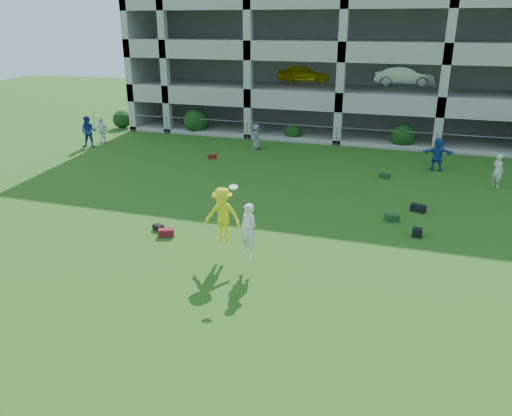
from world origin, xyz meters
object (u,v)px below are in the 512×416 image
(bystander_a, at_px, (89,132))
(parking_garage, at_px, (360,42))
(bystander_b, at_px, (102,130))
(frisbee_contest, at_px, (228,219))
(bystander_d, at_px, (438,154))
(bystander_c, at_px, (256,137))
(bystander_e, at_px, (498,171))
(crate_d, at_px, (417,233))

(bystander_a, distance_m, parking_garage, 20.85)
(bystander_b, bearing_deg, frisbee_contest, -32.67)
(bystander_d, relative_size, frisbee_contest, 0.78)
(bystander_b, relative_size, frisbee_contest, 0.75)
(parking_garage, bearing_deg, frisbee_contest, -91.41)
(bystander_c, height_order, bystander_e, bystander_e)
(bystander_a, height_order, parking_garage, parking_garage)
(crate_d, relative_size, frisbee_contest, 0.15)
(bystander_d, bearing_deg, bystander_a, 1.32)
(bystander_d, distance_m, bystander_e, 3.39)
(crate_d, bearing_deg, bystander_c, 131.84)
(bystander_b, height_order, bystander_d, bystander_d)
(frisbee_contest, bearing_deg, parking_garage, 88.59)
(bystander_a, bearing_deg, parking_garage, 22.10)
(bystander_a, xyz_separation_m, frisbee_contest, (14.01, -12.14, 0.49))
(bystander_b, bearing_deg, bystander_d, 11.30)
(bystander_d, height_order, bystander_e, bystander_d)
(bystander_b, bearing_deg, bystander_c, 20.12)
(bystander_a, bearing_deg, bystander_c, -6.33)
(bystander_d, xyz_separation_m, parking_garage, (-5.97, 12.72, 5.13))
(crate_d, height_order, parking_garage, parking_garage)
(bystander_c, bearing_deg, crate_d, 35.67)
(crate_d, bearing_deg, bystander_d, 85.42)
(bystander_e, bearing_deg, frisbee_contest, 97.27)
(parking_garage, bearing_deg, bystander_e, -59.75)
(bystander_b, distance_m, bystander_e, 23.24)
(bystander_e, bearing_deg, bystander_b, 41.75)
(bystander_c, distance_m, parking_garage, 13.19)
(bystander_d, relative_size, bystander_e, 1.10)
(bystander_e, distance_m, parking_garage, 17.92)
(bystander_e, height_order, crate_d, bystander_e)
(bystander_e, relative_size, crate_d, 4.60)
(bystander_c, bearing_deg, bystander_b, -87.17)
(bystander_b, relative_size, parking_garage, 0.06)
(bystander_a, relative_size, bystander_d, 1.11)
(bystander_e, xyz_separation_m, frisbee_contest, (-9.28, -11.27, 0.66))
(bystander_b, relative_size, bystander_e, 1.05)
(bystander_e, bearing_deg, crate_d, 111.71)
(bystander_b, relative_size, crate_d, 4.85)
(parking_garage, bearing_deg, crate_d, -76.73)
(bystander_b, distance_m, frisbee_contest, 19.22)
(crate_d, distance_m, frisbee_contest, 7.19)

